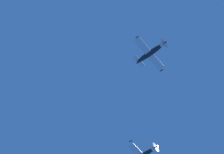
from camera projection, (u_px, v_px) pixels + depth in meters
The scene contains 1 object.
airplane_lead at pixel (151, 52), 93.74m from camera, with size 7.67×6.88×2.70m.
Camera 1 is at (22.88, 6.44, 2.19)m, focal length 82.72 mm.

